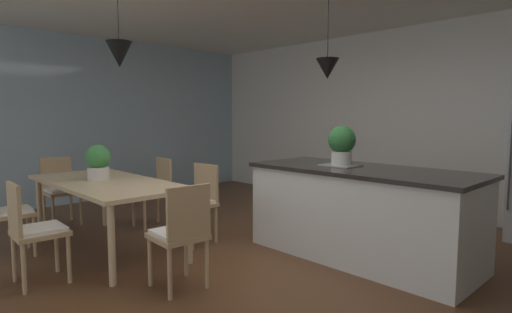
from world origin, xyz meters
name	(u,v)px	position (x,y,z in m)	size (l,w,h in m)	color
ground_plane	(252,268)	(0.00, 0.00, -0.02)	(10.00, 8.40, 0.04)	brown
wall_back_kitchen	(414,120)	(0.00, 3.26, 1.35)	(10.00, 0.12, 2.70)	white
window_wall_left_glazing	(81,120)	(-4.06, 0.00, 1.35)	(0.06, 8.40, 2.70)	#9EB7C6
dining_table	(106,187)	(-1.41, -0.77, 0.67)	(2.06, 0.93, 0.73)	#D1B284
chair_far_right	(197,200)	(-0.95, 0.06, 0.47)	(0.43, 0.43, 0.87)	tan
chair_near_left	(5,210)	(-1.88, -1.60, 0.47)	(0.44, 0.44, 0.87)	tan
chair_near_right	(33,229)	(-0.95, -1.60, 0.47)	(0.41, 0.41, 0.87)	tan
chair_kitchen_end	(181,232)	(-0.01, -0.77, 0.47)	(0.43, 0.43, 0.87)	tan
chair_window_end	(60,188)	(-2.82, -0.77, 0.47)	(0.40, 0.40, 0.87)	tan
chair_far_left	(155,190)	(-1.87, 0.06, 0.47)	(0.43, 0.43, 0.87)	tan
kitchen_island	(361,212)	(0.58, 0.94, 0.46)	(2.23, 0.96, 0.91)	silver
pendant_over_table	(119,54)	(-1.22, -0.67, 2.02)	(0.26, 0.26, 0.81)	black
pendant_over_island_main	(327,69)	(0.14, 0.94, 1.90)	(0.24, 0.24, 0.91)	black
potted_plant_on_island	(342,144)	(0.34, 0.94, 1.13)	(0.28, 0.28, 0.41)	beige
potted_plant_on_table	(98,162)	(-1.53, -0.80, 0.93)	(0.26, 0.26, 0.37)	beige
vase_on_dining_table	(98,170)	(-1.54, -0.80, 0.84)	(0.08, 0.08, 0.21)	slate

